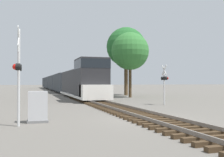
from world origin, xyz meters
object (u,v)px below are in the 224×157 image
(tree_mid_background, at_px, (126,47))
(crossing_signal_near, at_px, (18,70))
(freight_train, at_px, (56,83))
(tree_far_right, at_px, (130,51))
(relay_cabinet, at_px, (38,107))
(crossing_signal_far, at_px, (165,80))

(tree_mid_background, bearing_deg, crossing_signal_near, -120.19)
(freight_train, xyz_separation_m, tree_mid_background, (7.83, -25.28, 5.37))
(tree_far_right, relative_size, tree_mid_background, 0.82)
(relay_cabinet, distance_m, tree_far_right, 22.35)
(crossing_signal_far, relative_size, relay_cabinet, 2.29)
(freight_train, relative_size, crossing_signal_near, 18.29)
(relay_cabinet, height_order, tree_far_right, tree_far_right)
(freight_train, distance_m, crossing_signal_near, 50.21)
(tree_far_right, height_order, tree_mid_background, tree_mid_background)
(crossing_signal_far, height_order, tree_far_right, tree_far_right)
(relay_cabinet, bearing_deg, crossing_signal_far, 33.09)
(tree_mid_background, bearing_deg, tree_far_right, -105.24)
(crossing_signal_far, distance_m, tree_mid_background, 17.63)
(crossing_signal_near, height_order, crossing_signal_far, crossing_signal_near)
(crossing_signal_near, relative_size, tree_far_right, 0.52)
(tree_mid_background, bearing_deg, relay_cabinet, -119.56)
(freight_train, bearing_deg, tree_far_right, -78.32)
(relay_cabinet, xyz_separation_m, tree_far_right, (11.92, 18.18, 5.18))
(freight_train, xyz_separation_m, crossing_signal_far, (5.12, -41.94, 0.28))
(crossing_signal_near, xyz_separation_m, tree_far_right, (12.78, 19.07, 3.45))
(freight_train, bearing_deg, crossing_signal_far, -83.04)
(relay_cabinet, relative_size, tree_mid_background, 0.15)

